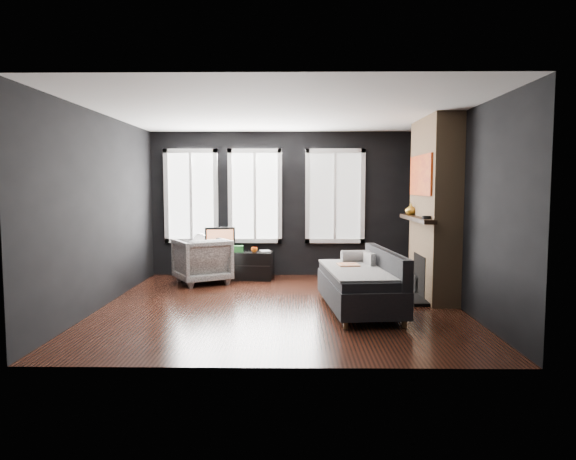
{
  "coord_description": "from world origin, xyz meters",
  "views": [
    {
      "loc": [
        0.2,
        -7.15,
        1.69
      ],
      "look_at": [
        0.1,
        0.3,
        1.05
      ],
      "focal_mm": 32.0,
      "sensor_mm": 36.0,
      "label": 1
    }
  ],
  "objects_px": {
    "mug": "(254,249)",
    "armchair": "(202,258)",
    "media_console": "(233,265)",
    "book": "(260,245)",
    "mantel_vase": "(411,209)",
    "monitor": "(220,238)",
    "sofa": "(359,280)"
  },
  "relations": [
    {
      "from": "monitor",
      "to": "mantel_vase",
      "type": "relative_size",
      "value": 3.03
    },
    {
      "from": "media_console",
      "to": "book",
      "type": "xyz_separation_m",
      "value": [
        0.5,
        -0.02,
        0.37
      ]
    },
    {
      "from": "sofa",
      "to": "media_console",
      "type": "relative_size",
      "value": 1.32
    },
    {
      "from": "mug",
      "to": "sofa",
      "type": "bearing_deg",
      "value": -54.76
    },
    {
      "from": "sofa",
      "to": "mantel_vase",
      "type": "xyz_separation_m",
      "value": [
        0.97,
        1.33,
        0.9
      ]
    },
    {
      "from": "mug",
      "to": "book",
      "type": "height_order",
      "value": "book"
    },
    {
      "from": "media_console",
      "to": "mantel_vase",
      "type": "bearing_deg",
      "value": -13.51
    },
    {
      "from": "sofa",
      "to": "book",
      "type": "distance_m",
      "value": 2.8
    },
    {
      "from": "mug",
      "to": "mantel_vase",
      "type": "height_order",
      "value": "mantel_vase"
    },
    {
      "from": "monitor",
      "to": "book",
      "type": "xyz_separation_m",
      "value": [
        0.74,
        -0.06,
        -0.13
      ]
    },
    {
      "from": "mug",
      "to": "armchair",
      "type": "bearing_deg",
      "value": -159.67
    },
    {
      "from": "sofa",
      "to": "media_console",
      "type": "height_order",
      "value": "sofa"
    },
    {
      "from": "armchair",
      "to": "mantel_vase",
      "type": "xyz_separation_m",
      "value": [
        3.47,
        -0.62,
        0.88
      ]
    },
    {
      "from": "media_console",
      "to": "monitor",
      "type": "distance_m",
      "value": 0.55
    },
    {
      "from": "media_console",
      "to": "mantel_vase",
      "type": "relative_size",
      "value": 7.94
    },
    {
      "from": "media_console",
      "to": "monitor",
      "type": "xyz_separation_m",
      "value": [
        -0.24,
        0.04,
        0.5
      ]
    },
    {
      "from": "media_console",
      "to": "monitor",
      "type": "height_order",
      "value": "monitor"
    },
    {
      "from": "monitor",
      "to": "mug",
      "type": "relative_size",
      "value": 4.96
    },
    {
      "from": "media_console",
      "to": "book",
      "type": "height_order",
      "value": "book"
    },
    {
      "from": "sofa",
      "to": "mantel_vase",
      "type": "distance_m",
      "value": 1.88
    },
    {
      "from": "mug",
      "to": "media_console",
      "type": "bearing_deg",
      "value": 165.96
    },
    {
      "from": "mantel_vase",
      "to": "book",
      "type": "bearing_deg",
      "value": 157.49
    },
    {
      "from": "sofa",
      "to": "book",
      "type": "xyz_separation_m",
      "value": [
        -1.51,
        2.35,
        0.21
      ]
    },
    {
      "from": "sofa",
      "to": "armchair",
      "type": "distance_m",
      "value": 3.17
    },
    {
      "from": "sofa",
      "to": "book",
      "type": "bearing_deg",
      "value": 117.05
    },
    {
      "from": "mantel_vase",
      "to": "media_console",
      "type": "bearing_deg",
      "value": 160.59
    },
    {
      "from": "monitor",
      "to": "media_console",
      "type": "bearing_deg",
      "value": -18.5
    },
    {
      "from": "monitor",
      "to": "mantel_vase",
      "type": "distance_m",
      "value": 3.44
    },
    {
      "from": "sofa",
      "to": "monitor",
      "type": "distance_m",
      "value": 3.31
    },
    {
      "from": "sofa",
      "to": "monitor",
      "type": "bearing_deg",
      "value": 127.31
    },
    {
      "from": "mug",
      "to": "mantel_vase",
      "type": "distance_m",
      "value": 2.86
    },
    {
      "from": "media_console",
      "to": "mug",
      "type": "relative_size",
      "value": 13.03
    }
  ]
}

